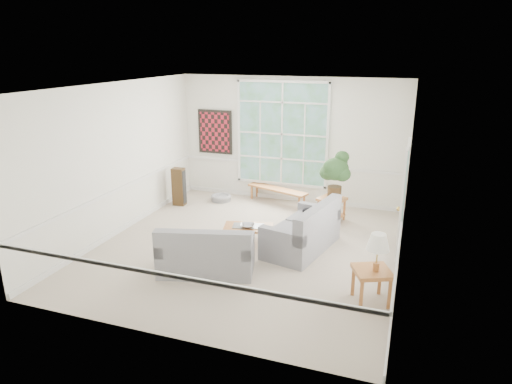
% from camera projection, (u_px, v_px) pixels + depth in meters
% --- Properties ---
extents(floor, '(5.50, 6.00, 0.01)m').
position_uv_depth(floor, '(248.00, 247.00, 8.67)').
color(floor, '#B4A492').
rests_on(floor, ground).
extents(ceiling, '(5.50, 6.00, 0.02)m').
position_uv_depth(ceiling, '(247.00, 86.00, 7.77)').
color(ceiling, white).
rests_on(ceiling, ground).
extents(wall_back, '(5.50, 0.02, 3.00)m').
position_uv_depth(wall_back, '(290.00, 140.00, 10.92)').
color(wall_back, white).
rests_on(wall_back, ground).
extents(wall_front, '(5.50, 0.02, 3.00)m').
position_uv_depth(wall_front, '(162.00, 231.00, 5.52)').
color(wall_front, white).
rests_on(wall_front, ground).
extents(wall_left, '(0.02, 6.00, 3.00)m').
position_uv_depth(wall_left, '(118.00, 159.00, 9.08)').
color(wall_left, white).
rests_on(wall_left, ground).
extents(wall_right, '(0.02, 6.00, 3.00)m').
position_uv_depth(wall_right, '(407.00, 185.00, 7.36)').
color(wall_right, white).
rests_on(wall_right, ground).
extents(window_back, '(2.30, 0.08, 2.40)m').
position_uv_depth(window_back, '(282.00, 134.00, 10.90)').
color(window_back, white).
rests_on(window_back, wall_back).
extents(entry_door, '(0.08, 0.90, 2.10)m').
position_uv_depth(entry_door, '(403.00, 200.00, 8.05)').
color(entry_door, white).
rests_on(entry_door, floor).
extents(door_sidelight, '(0.08, 0.26, 1.90)m').
position_uv_depth(door_sidelight, '(402.00, 206.00, 7.45)').
color(door_sidelight, white).
rests_on(door_sidelight, wall_right).
extents(wall_art, '(0.90, 0.06, 1.10)m').
position_uv_depth(wall_art, '(215.00, 132.00, 11.46)').
color(wall_art, '#5C141C').
rests_on(wall_art, wall_back).
extents(wall_frame_near, '(0.04, 0.26, 0.32)m').
position_uv_depth(wall_frame_near, '(408.00, 158.00, 8.93)').
color(wall_frame_near, black).
rests_on(wall_frame_near, wall_right).
extents(wall_frame_far, '(0.04, 0.26, 0.32)m').
position_uv_depth(wall_frame_far, '(408.00, 154.00, 9.29)').
color(wall_frame_far, black).
rests_on(wall_frame_far, wall_right).
extents(loveseat_right, '(1.22, 1.84, 0.91)m').
position_uv_depth(loveseat_right, '(302.00, 226.00, 8.47)').
color(loveseat_right, gray).
rests_on(loveseat_right, floor).
extents(loveseat_front, '(1.72, 1.19, 0.85)m').
position_uv_depth(loveseat_front, '(206.00, 248.00, 7.62)').
color(loveseat_front, gray).
rests_on(loveseat_front, floor).
extents(coffee_table, '(1.03, 0.72, 0.35)m').
position_uv_depth(coffee_table, '(248.00, 235.00, 8.80)').
color(coffee_table, '#AE6935').
rests_on(coffee_table, floor).
extents(pewter_bowl, '(0.40, 0.40, 0.08)m').
position_uv_depth(pewter_bowl, '(247.00, 225.00, 8.68)').
color(pewter_bowl, gray).
rests_on(pewter_bowl, coffee_table).
extents(window_bench, '(1.61, 0.81, 0.37)m').
position_uv_depth(window_bench, '(277.00, 196.00, 11.07)').
color(window_bench, '#AE6935').
rests_on(window_bench, floor).
extents(end_table, '(0.66, 0.66, 0.52)m').
position_uv_depth(end_table, '(331.00, 209.00, 9.95)').
color(end_table, '#AE6935').
rests_on(end_table, floor).
extents(houseplant, '(0.86, 0.86, 1.04)m').
position_uv_depth(houseplant, '(335.00, 175.00, 9.72)').
color(houseplant, '#2B5027').
rests_on(houseplant, end_table).
extents(side_table, '(0.68, 0.68, 0.53)m').
position_uv_depth(side_table, '(371.00, 286.00, 6.73)').
color(side_table, '#AE6935').
rests_on(side_table, floor).
extents(table_lamp, '(0.47, 0.47, 0.58)m').
position_uv_depth(table_lamp, '(377.00, 253.00, 6.53)').
color(table_lamp, white).
rests_on(table_lamp, side_table).
extents(pet_bed, '(0.50, 0.50, 0.15)m').
position_uv_depth(pet_bed, '(221.00, 198.00, 11.29)').
color(pet_bed, gray).
rests_on(pet_bed, floor).
extents(floor_speaker, '(0.29, 0.24, 0.91)m').
position_uv_depth(floor_speaker, '(179.00, 187.00, 10.89)').
color(floor_speaker, '#3E2A14').
rests_on(floor_speaker, floor).
extents(cat, '(0.39, 0.31, 0.16)m').
position_uv_depth(cat, '(311.00, 211.00, 8.97)').
color(cat, black).
rests_on(cat, loveseat_right).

